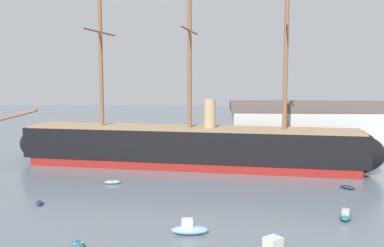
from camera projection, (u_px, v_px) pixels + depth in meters
tall_ship at (190, 146)px, 76.73m from camera, size 71.52×18.41×34.46m
dinghy_foreground_left at (78, 245)px, 40.93m from camera, size 2.03×2.59×0.56m
motorboat_near_centre at (189, 229)px, 44.47m from camera, size 3.93×1.87×1.61m
dinghy_mid_left at (39, 203)px, 54.69m from camera, size 1.61×2.08×0.45m
motorboat_mid_right at (346, 215)px, 49.09m from camera, size 2.23×3.21×1.24m
dinghy_alongside_bow at (113, 182)px, 65.02m from camera, size 2.51×1.44×0.56m
dinghy_alongside_stern at (347, 187)px, 62.08m from camera, size 2.31×2.22×0.53m
motorboat_far_left at (53, 154)px, 86.66m from camera, size 2.33×4.32×1.72m
sailboat_far_right at (365, 161)px, 79.19m from camera, size 5.40×2.90×6.73m
dinghy_distant_centre at (214, 150)px, 92.80m from camera, size 3.11×1.92×0.68m
dockside_warehouse_right at (364, 129)px, 87.86m from camera, size 58.35×14.59×16.09m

